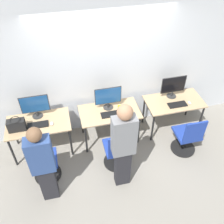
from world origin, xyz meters
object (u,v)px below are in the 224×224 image
object	(u,v)px
office_chair_center	(117,151)
monitor_right	(173,86)
keyboard_right	(177,105)
person_center	(123,145)
monitor_center	(108,97)
monitor_left	(35,106)
keyboard_center	(111,114)
person_left	(43,164)
mouse_left	(52,123)
mouse_center	(123,112)
office_chair_left	(45,165)
mouse_right	(190,103)
keyboard_left	(38,125)
office_chair_right	(187,138)
handbag	(16,125)

from	to	relation	value
office_chair_center	monitor_right	xyz separation A→B (m)	(1.36, 0.87, 0.60)
monitor_right	keyboard_right	bearing A→B (deg)	-90.00
person_center	monitor_center	bearing A→B (deg)	88.42
monitor_left	person_center	distance (m)	1.81
keyboard_right	monitor_center	bearing A→B (deg)	169.51
keyboard_center	person_left	bearing A→B (deg)	-142.56
person_left	person_center	bearing A→B (deg)	-0.63
monitor_left	keyboard_right	world-z (taller)	monitor_left
person_left	keyboard_center	world-z (taller)	person_left
mouse_left	mouse_center	distance (m)	1.33
office_chair_left	mouse_left	bearing A→B (deg)	70.67
mouse_left	monitor_center	xyz separation A→B (m)	(1.09, 0.21, 0.24)
keyboard_right	mouse_right	world-z (taller)	mouse_right
monitor_left	keyboard_left	world-z (taller)	monitor_left
office_chair_center	mouse_right	bearing A→B (deg)	19.28
monitor_center	person_center	world-z (taller)	person_center
office_chair_left	keyboard_center	bearing A→B (deg)	24.63
keyboard_left	office_chair_left	distance (m)	0.72
office_chair_left	office_chair_center	world-z (taller)	same
keyboard_right	keyboard_center	bearing A→B (deg)	178.56
monitor_center	monitor_right	bearing A→B (deg)	1.84
keyboard_right	person_left	bearing A→B (deg)	-160.28
monitor_left	monitor_center	bearing A→B (deg)	-3.09
office_chair_left	person_center	bearing A→B (deg)	-16.68
monitor_left	mouse_right	bearing A→B (deg)	-6.44
person_left	office_chair_right	size ratio (longest dim) A/B	1.75
office_chair_center	keyboard_right	size ratio (longest dim) A/B	2.44
mouse_left	monitor_right	bearing A→B (deg)	5.97
office_chair_left	office_chair_center	size ratio (longest dim) A/B	1.00
keyboard_left	mouse_left	distance (m)	0.25
mouse_left	monitor_center	bearing A→B (deg)	10.94
mouse_left	mouse_center	bearing A→B (deg)	-0.03
mouse_left	person_left	size ratio (longest dim) A/B	0.06
monitor_left	monitor_right	world-z (taller)	same
monitor_left	person_left	size ratio (longest dim) A/B	0.32
office_chair_center	monitor_right	distance (m)	1.72
monitor_right	keyboard_left	bearing A→B (deg)	-175.14
office_chair_left	keyboard_right	size ratio (longest dim) A/B	2.44
mouse_left	handbag	world-z (taller)	handbag
monitor_left	office_chair_right	distance (m)	2.89
office_chair_center	keyboard_right	xyz separation A→B (m)	(1.36, 0.58, 0.36)
monitor_left	monitor_center	size ratio (longest dim) A/B	1.00
mouse_left	person_center	xyz separation A→B (m)	(1.06, -0.98, 0.23)
keyboard_center	monitor_right	distance (m)	1.38
person_center	mouse_center	bearing A→B (deg)	74.56
handbag	monitor_right	bearing A→B (deg)	4.87
monitor_left	handbag	world-z (taller)	monitor_left
office_chair_left	mouse_right	distance (m)	2.96
mouse_center	keyboard_left	bearing A→B (deg)	179.01
mouse_left	person_center	bearing A→B (deg)	-42.79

